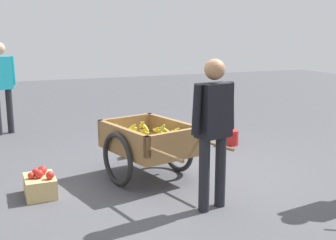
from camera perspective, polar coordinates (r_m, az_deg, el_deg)
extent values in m
plane|color=#47474C|center=(5.12, 1.79, -8.38)|extent=(24.00, 24.00, 0.00)
cube|color=olive|center=(5.14, -2.65, -3.63)|extent=(1.26, 1.03, 0.10)
cube|color=olive|center=(5.52, -5.68, -0.76)|extent=(0.24, 0.79, 0.24)
cube|color=olive|center=(4.69, 0.89, -2.98)|extent=(0.24, 0.79, 0.24)
cube|color=olive|center=(4.91, -6.26, -2.38)|extent=(1.08, 0.31, 0.24)
cube|color=olive|center=(5.31, 0.65, -1.23)|extent=(1.08, 0.31, 0.24)
torus|color=black|center=(4.94, -6.90, -5.31)|extent=(0.64, 0.21, 0.64)
torus|color=black|center=(5.41, 1.23, -3.71)|extent=(0.64, 0.21, 0.64)
cylinder|color=#9E9EA8|center=(5.16, -2.64, -4.48)|extent=(0.24, 0.87, 0.04)
cylinder|color=olive|center=(4.26, -0.25, -4.78)|extent=(0.54, 0.16, 0.04)
cylinder|color=olive|center=(4.68, 6.48, -3.33)|extent=(0.54, 0.16, 0.04)
cylinder|color=#9E9EA8|center=(5.58, -5.34, -4.81)|extent=(0.04, 0.04, 0.35)
ellipsoid|color=gold|center=(5.00, -3.08, -2.08)|extent=(0.18, 0.06, 0.13)
ellipsoid|color=gold|center=(5.00, -3.20, -1.96)|extent=(0.19, 0.08, 0.09)
ellipsoid|color=gold|center=(5.01, -3.36, -1.82)|extent=(0.18, 0.14, 0.08)
ellipsoid|color=gold|center=(5.02, -3.51, -1.69)|extent=(0.18, 0.07, 0.14)
ellipsoid|color=gold|center=(5.16, -3.18, -0.94)|extent=(0.17, 0.12, 0.16)
ellipsoid|color=gold|center=(5.18, -3.40, -0.79)|extent=(0.18, 0.05, 0.05)
ellipsoid|color=gold|center=(5.19, -3.59, -0.65)|extent=(0.18, 0.05, 0.14)
ellipsoid|color=gold|center=(5.02, 1.07, -2.52)|extent=(0.17, 0.14, 0.14)
ellipsoid|color=gold|center=(5.03, 0.86, -2.37)|extent=(0.18, 0.07, 0.05)
ellipsoid|color=gold|center=(5.04, 0.64, -2.21)|extent=(0.18, 0.07, 0.15)
ellipsoid|color=gold|center=(5.31, -6.59, -1.51)|extent=(0.18, 0.10, 0.15)
ellipsoid|color=gold|center=(5.32, -6.72, -1.39)|extent=(0.19, 0.07, 0.09)
ellipsoid|color=gold|center=(5.32, -6.83, -1.28)|extent=(0.19, 0.08, 0.05)
ellipsoid|color=gold|center=(5.32, -6.95, -1.16)|extent=(0.19, 0.06, 0.10)
ellipsoid|color=gold|center=(5.33, -7.08, -1.03)|extent=(0.18, 0.07, 0.15)
ellipsoid|color=gold|center=(5.05, -0.31, -1.51)|extent=(0.18, 0.09, 0.14)
ellipsoid|color=gold|center=(5.06, -0.45, -1.38)|extent=(0.18, 0.12, 0.09)
ellipsoid|color=gold|center=(5.06, -0.60, -1.25)|extent=(0.19, 0.08, 0.08)
ellipsoid|color=gold|center=(5.07, -0.78, -1.11)|extent=(0.17, 0.05, 0.15)
ellipsoid|color=gold|center=(5.13, -6.69, -2.34)|extent=(0.17, 0.14, 0.12)
ellipsoid|color=gold|center=(5.14, -6.81, -2.23)|extent=(0.19, 0.06, 0.09)
ellipsoid|color=gold|center=(5.14, -6.92, -2.11)|extent=(0.18, 0.05, 0.05)
ellipsoid|color=gold|center=(5.15, -7.05, -1.98)|extent=(0.19, 0.11, 0.11)
ellipsoid|color=gold|center=(5.14, -7.14, -1.87)|extent=(0.18, 0.13, 0.13)
ellipsoid|color=gold|center=(5.12, -4.91, -1.92)|extent=(0.18, 0.11, 0.12)
ellipsoid|color=gold|center=(5.13, -5.08, -1.78)|extent=(0.18, 0.14, 0.05)
ellipsoid|color=gold|center=(5.15, -5.29, -1.63)|extent=(0.17, 0.06, 0.16)
ellipsoid|color=gold|center=(5.22, -4.51, -1.37)|extent=(0.18, 0.10, 0.14)
ellipsoid|color=gold|center=(5.23, -4.64, -1.25)|extent=(0.19, 0.06, 0.09)
ellipsoid|color=gold|center=(5.24, -4.78, -1.13)|extent=(0.19, 0.10, 0.08)
ellipsoid|color=gold|center=(5.24, -4.92, -1.00)|extent=(0.18, 0.11, 0.14)
ellipsoid|color=gold|center=(5.21, -1.17, -1.70)|extent=(0.18, 0.11, 0.13)
ellipsoid|color=gold|center=(5.22, -1.29, -1.59)|extent=(0.18, 0.14, 0.08)
ellipsoid|color=gold|center=(5.22, -1.45, -1.45)|extent=(0.19, 0.06, 0.09)
ellipsoid|color=gold|center=(5.23, -1.58, -1.33)|extent=(0.18, 0.06, 0.13)
ellipsoid|color=gold|center=(5.22, -7.10, -1.95)|extent=(0.18, 0.07, 0.14)
ellipsoid|color=gold|center=(5.24, -7.28, -1.80)|extent=(0.19, 0.10, 0.05)
ellipsoid|color=gold|center=(5.25, -7.44, -1.67)|extent=(0.18, 0.11, 0.13)
ellipsoid|color=gold|center=(5.09, 1.39, -1.92)|extent=(0.17, 0.05, 0.15)
ellipsoid|color=gold|center=(5.10, 1.24, -1.78)|extent=(0.18, 0.14, 0.08)
ellipsoid|color=gold|center=(5.11, 1.07, -1.65)|extent=(0.19, 0.08, 0.09)
ellipsoid|color=gold|center=(5.11, 0.93, -1.52)|extent=(0.18, 0.10, 0.13)
ellipsoid|color=gold|center=(5.25, -3.48, -2.01)|extent=(0.18, 0.06, 0.15)
ellipsoid|color=gold|center=(5.26, -3.63, -1.88)|extent=(0.19, 0.06, 0.08)
ellipsoid|color=gold|center=(5.27, -3.79, -1.75)|extent=(0.19, 0.06, 0.09)
ellipsoid|color=gold|center=(5.27, -3.90, -1.63)|extent=(0.18, 0.06, 0.12)
cylinder|color=black|center=(4.21, 4.94, -7.50)|extent=(0.11, 0.11, 0.75)
cylinder|color=black|center=(4.35, 7.13, -6.90)|extent=(0.11, 0.11, 0.75)
cube|color=black|center=(4.12, 6.25, 1.31)|extent=(0.27, 0.38, 0.53)
sphere|color=#9E704C|center=(4.06, 6.37, 6.85)|extent=(0.20, 0.20, 0.20)
cylinder|color=black|center=(3.97, 3.92, 1.35)|extent=(0.08, 0.10, 0.48)
cylinder|color=black|center=(4.26, 8.43, 1.98)|extent=(0.08, 0.10, 0.48)
cylinder|color=#B21E1E|center=(6.79, 8.55, -2.39)|extent=(0.24, 0.24, 0.23)
cube|color=tan|center=(4.88, -16.99, -8.59)|extent=(0.44, 0.32, 0.22)
sphere|color=red|center=(4.89, -16.69, -6.53)|extent=(0.10, 0.10, 0.10)
sphere|color=red|center=(4.87, -17.53, -6.77)|extent=(0.08, 0.08, 0.08)
sphere|color=red|center=(4.88, -16.70, -6.63)|extent=(0.09, 0.09, 0.09)
sphere|color=red|center=(4.71, -15.74, -7.23)|extent=(0.09, 0.09, 0.09)
sphere|color=red|center=(4.78, -17.12, -7.01)|extent=(0.10, 0.10, 0.10)
sphere|color=red|center=(4.79, -18.11, -7.18)|extent=(0.07, 0.07, 0.07)
cylinder|color=black|center=(7.98, -20.70, 1.16)|extent=(0.11, 0.11, 0.80)
cube|color=teal|center=(7.85, -21.79, 5.94)|extent=(0.31, 0.39, 0.56)
cylinder|color=teal|center=(7.93, -20.35, 6.31)|extent=(0.08, 0.09, 0.51)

